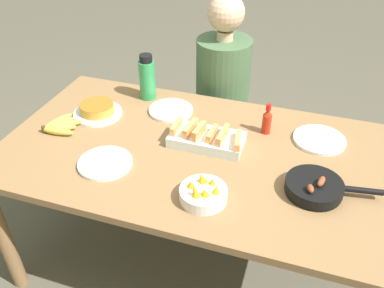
{
  "coord_description": "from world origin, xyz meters",
  "views": [
    {
      "loc": [
        0.46,
        -1.39,
        1.85
      ],
      "look_at": [
        0.0,
        0.0,
        0.79
      ],
      "focal_mm": 38.0,
      "sensor_mm": 36.0,
      "label": 1
    }
  ],
  "objects_px": {
    "fruit_bowl_mango": "(203,193)",
    "empty_plate_near_front": "(171,110)",
    "melon_tray": "(207,138)",
    "empty_plate_far_right": "(319,140)",
    "empty_plate_far_left": "(105,163)",
    "person_figure": "(221,113)",
    "water_bottle": "(147,78)",
    "hot_sauce_bottle": "(267,120)",
    "skillet": "(315,187)",
    "banana_bunch": "(59,126)",
    "frittata_plate_center": "(97,110)"
  },
  "relations": [
    {
      "from": "empty_plate_near_front",
      "to": "frittata_plate_center",
      "type": "bearing_deg",
      "value": -157.04
    },
    {
      "from": "melon_tray",
      "to": "hot_sauce_bottle",
      "type": "height_order",
      "value": "hot_sauce_bottle"
    },
    {
      "from": "water_bottle",
      "to": "frittata_plate_center",
      "type": "bearing_deg",
      "value": -125.31
    },
    {
      "from": "water_bottle",
      "to": "person_figure",
      "type": "bearing_deg",
      "value": 45.32
    },
    {
      "from": "melon_tray",
      "to": "empty_plate_near_front",
      "type": "bearing_deg",
      "value": 139.69
    },
    {
      "from": "frittata_plate_center",
      "to": "empty_plate_far_left",
      "type": "relative_size",
      "value": 1.05
    },
    {
      "from": "empty_plate_far_left",
      "to": "empty_plate_far_right",
      "type": "distance_m",
      "value": 0.98
    },
    {
      "from": "banana_bunch",
      "to": "water_bottle",
      "type": "bearing_deg",
      "value": 55.99
    },
    {
      "from": "frittata_plate_center",
      "to": "empty_plate_far_right",
      "type": "height_order",
      "value": "frittata_plate_center"
    },
    {
      "from": "empty_plate_far_left",
      "to": "water_bottle",
      "type": "bearing_deg",
      "value": 95.31
    },
    {
      "from": "melon_tray",
      "to": "empty_plate_far_right",
      "type": "xyz_separation_m",
      "value": [
        0.49,
        0.19,
        -0.03
      ]
    },
    {
      "from": "empty_plate_far_left",
      "to": "empty_plate_far_right",
      "type": "xyz_separation_m",
      "value": [
        0.86,
        0.47,
        -0.0
      ]
    },
    {
      "from": "empty_plate_near_front",
      "to": "fruit_bowl_mango",
      "type": "bearing_deg",
      "value": -58.57
    },
    {
      "from": "frittata_plate_center",
      "to": "empty_plate_far_left",
      "type": "distance_m",
      "value": 0.42
    },
    {
      "from": "empty_plate_far_left",
      "to": "empty_plate_far_right",
      "type": "bearing_deg",
      "value": 28.51
    },
    {
      "from": "skillet",
      "to": "person_figure",
      "type": "xyz_separation_m",
      "value": [
        -0.59,
        0.83,
        -0.26
      ]
    },
    {
      "from": "banana_bunch",
      "to": "frittata_plate_center",
      "type": "relative_size",
      "value": 0.76
    },
    {
      "from": "melon_tray",
      "to": "skillet",
      "type": "height_order",
      "value": "melon_tray"
    },
    {
      "from": "skillet",
      "to": "hot_sauce_bottle",
      "type": "xyz_separation_m",
      "value": [
        -0.26,
        0.36,
        0.04
      ]
    },
    {
      "from": "empty_plate_far_left",
      "to": "hot_sauce_bottle",
      "type": "bearing_deg",
      "value": 37.06
    },
    {
      "from": "fruit_bowl_mango",
      "to": "water_bottle",
      "type": "xyz_separation_m",
      "value": [
        -0.52,
        0.67,
        0.09
      ]
    },
    {
      "from": "frittata_plate_center",
      "to": "empty_plate_far_right",
      "type": "bearing_deg",
      "value": 6.0
    },
    {
      "from": "banana_bunch",
      "to": "melon_tray",
      "type": "bearing_deg",
      "value": 8.25
    },
    {
      "from": "banana_bunch",
      "to": "skillet",
      "type": "bearing_deg",
      "value": -3.55
    },
    {
      "from": "empty_plate_far_left",
      "to": "melon_tray",
      "type": "bearing_deg",
      "value": 36.96
    },
    {
      "from": "frittata_plate_center",
      "to": "empty_plate_near_front",
      "type": "height_order",
      "value": "frittata_plate_center"
    },
    {
      "from": "empty_plate_near_front",
      "to": "water_bottle",
      "type": "relative_size",
      "value": 0.91
    },
    {
      "from": "empty_plate_far_left",
      "to": "fruit_bowl_mango",
      "type": "distance_m",
      "value": 0.47
    },
    {
      "from": "skillet",
      "to": "empty_plate_far_right",
      "type": "distance_m",
      "value": 0.37
    },
    {
      "from": "frittata_plate_center",
      "to": "empty_plate_far_right",
      "type": "xyz_separation_m",
      "value": [
        1.09,
        0.11,
        -0.02
      ]
    },
    {
      "from": "banana_bunch",
      "to": "skillet",
      "type": "xyz_separation_m",
      "value": [
        1.21,
        -0.07,
        0.01
      ]
    },
    {
      "from": "banana_bunch",
      "to": "fruit_bowl_mango",
      "type": "relative_size",
      "value": 1.01
    },
    {
      "from": "water_bottle",
      "to": "hot_sauce_bottle",
      "type": "bearing_deg",
      "value": -11.61
    },
    {
      "from": "empty_plate_near_front",
      "to": "person_figure",
      "type": "bearing_deg",
      "value": 69.5
    },
    {
      "from": "fruit_bowl_mango",
      "to": "empty_plate_near_front",
      "type": "bearing_deg",
      "value": 121.43
    },
    {
      "from": "water_bottle",
      "to": "person_figure",
      "type": "xyz_separation_m",
      "value": [
        0.33,
        0.33,
        -0.35
      ]
    },
    {
      "from": "melon_tray",
      "to": "skillet",
      "type": "bearing_deg",
      "value": -19.73
    },
    {
      "from": "skillet",
      "to": "empty_plate_far_left",
      "type": "distance_m",
      "value": 0.87
    },
    {
      "from": "fruit_bowl_mango",
      "to": "water_bottle",
      "type": "relative_size",
      "value": 0.75
    },
    {
      "from": "fruit_bowl_mango",
      "to": "water_bottle",
      "type": "height_order",
      "value": "water_bottle"
    },
    {
      "from": "skillet",
      "to": "hot_sauce_bottle",
      "type": "bearing_deg",
      "value": 116.91
    },
    {
      "from": "melon_tray",
      "to": "person_figure",
      "type": "bearing_deg",
      "value": 98.26
    },
    {
      "from": "frittata_plate_center",
      "to": "fruit_bowl_mango",
      "type": "relative_size",
      "value": 1.33
    },
    {
      "from": "empty_plate_near_front",
      "to": "fruit_bowl_mango",
      "type": "relative_size",
      "value": 1.22
    },
    {
      "from": "melon_tray",
      "to": "empty_plate_far_left",
      "type": "relative_size",
      "value": 1.45
    },
    {
      "from": "hot_sauce_bottle",
      "to": "empty_plate_near_front",
      "type": "bearing_deg",
      "value": 175.84
    },
    {
      "from": "empty_plate_near_front",
      "to": "empty_plate_far_right",
      "type": "distance_m",
      "value": 0.75
    },
    {
      "from": "frittata_plate_center",
      "to": "person_figure",
      "type": "distance_m",
      "value": 0.81
    },
    {
      "from": "empty_plate_far_left",
      "to": "empty_plate_far_right",
      "type": "height_order",
      "value": "same"
    },
    {
      "from": "empty_plate_far_left",
      "to": "person_figure",
      "type": "relative_size",
      "value": 0.19
    }
  ]
}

